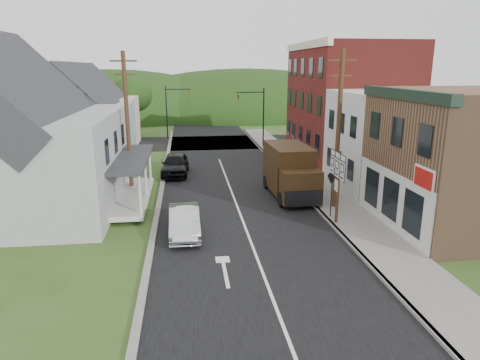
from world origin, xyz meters
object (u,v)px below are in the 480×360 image
object	(u,v)px
silver_sedan	(184,222)
delivery_van	(290,172)
warning_sign	(331,187)
dark_sedan	(175,164)
route_sign_cluster	(338,177)

from	to	relation	value
silver_sedan	delivery_van	xyz separation A→B (m)	(6.70, 5.69, 0.95)
silver_sedan	warning_sign	size ratio (longest dim) A/B	1.64
silver_sedan	delivery_van	size ratio (longest dim) A/B	0.71
dark_sedan	warning_sign	world-z (taller)	warning_sign
silver_sedan	delivery_van	world-z (taller)	delivery_van
silver_sedan	warning_sign	xyz separation A→B (m)	(7.88, 1.32, 1.10)
silver_sedan	dark_sedan	size ratio (longest dim) A/B	0.87
silver_sedan	dark_sedan	bearing A→B (deg)	92.21
silver_sedan	warning_sign	bearing A→B (deg)	8.61
delivery_van	route_sign_cluster	bearing A→B (deg)	-79.80
delivery_van	warning_sign	distance (m)	4.53
warning_sign	dark_sedan	bearing A→B (deg)	110.43
dark_sedan	warning_sign	size ratio (longest dim) A/B	1.88
silver_sedan	dark_sedan	world-z (taller)	dark_sedan
route_sign_cluster	warning_sign	xyz separation A→B (m)	(0.03, 0.92, -0.83)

